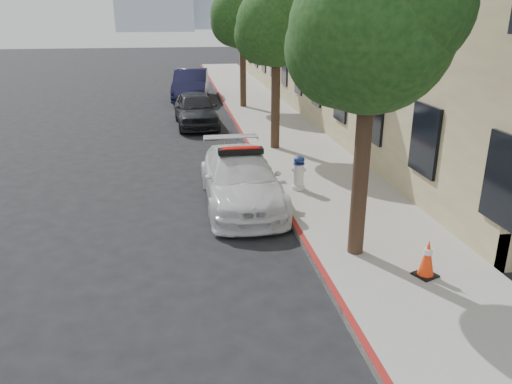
{
  "coord_description": "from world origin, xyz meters",
  "views": [
    {
      "loc": [
        -0.4,
        -10.32,
        4.56
      ],
      "look_at": [
        1.16,
        -0.65,
        1.0
      ],
      "focal_mm": 35.0,
      "sensor_mm": 36.0,
      "label": 1
    }
  ],
  "objects": [
    {
      "name": "curb_strip",
      "position": [
        2.06,
        10.0,
        0.07
      ],
      "size": [
        0.12,
        50.0,
        0.15
      ],
      "primitive_type": "cube",
      "color": "maroon",
      "rests_on": "ground"
    },
    {
      "name": "fire_hydrant",
      "position": [
        2.67,
        1.7,
        0.59
      ],
      "size": [
        0.38,
        0.35,
        0.9
      ],
      "rotation": [
        0.0,
        0.0,
        -0.28
      ],
      "color": "silver",
      "rests_on": "sidewalk"
    },
    {
      "name": "traffic_cone",
      "position": [
        3.8,
        -3.1,
        0.49
      ],
      "size": [
        0.47,
        0.47,
        0.69
      ],
      "rotation": [
        0.0,
        0.0,
        0.39
      ],
      "color": "black",
      "rests_on": "sidewalk"
    },
    {
      "name": "parked_car_mid",
      "position": [
        0.43,
        10.58,
        0.7
      ],
      "size": [
        1.86,
        4.21,
        1.41
      ],
      "primitive_type": "imported",
      "rotation": [
        0.0,
        0.0,
        0.05
      ],
      "color": "black",
      "rests_on": "ground"
    },
    {
      "name": "parked_car_far",
      "position": [
        0.49,
        17.21,
        0.82
      ],
      "size": [
        2.23,
        5.11,
        1.63
      ],
      "primitive_type": "imported",
      "rotation": [
        0.0,
        0.0,
        -0.1
      ],
      "color": "#161536",
      "rests_on": "ground"
    },
    {
      "name": "tree_near",
      "position": [
        2.93,
        -2.01,
        4.27
      ],
      "size": [
        2.92,
        2.82,
        5.62
      ],
      "color": "black",
      "rests_on": "sidewalk"
    },
    {
      "name": "sidewalk",
      "position": [
        3.6,
        10.0,
        0.07
      ],
      "size": [
        3.2,
        50.0,
        0.15
      ],
      "primitive_type": "cube",
      "color": "gray",
      "rests_on": "ground"
    },
    {
      "name": "tree_far",
      "position": [
        2.93,
        13.99,
        4.39
      ],
      "size": [
        3.1,
        3.0,
        5.81
      ],
      "color": "black",
      "rests_on": "sidewalk"
    },
    {
      "name": "tree_mid",
      "position": [
        2.93,
        5.99,
        4.16
      ],
      "size": [
        2.77,
        2.64,
        5.43
      ],
      "color": "black",
      "rests_on": "sidewalk"
    },
    {
      "name": "ground",
      "position": [
        0.0,
        0.0,
        0.0
      ],
      "size": [
        120.0,
        120.0,
        0.0
      ],
      "primitive_type": "plane",
      "color": "black",
      "rests_on": "ground"
    },
    {
      "name": "police_car",
      "position": [
        1.1,
        1.29,
        0.66
      ],
      "size": [
        1.84,
        4.51,
        1.46
      ],
      "rotation": [
        0.0,
        0.0,
        0.0
      ],
      "color": "white",
      "rests_on": "ground"
    },
    {
      "name": "building",
      "position": [
        9.2,
        15.0,
        5.0
      ],
      "size": [
        8.0,
        36.0,
        10.0
      ],
      "primitive_type": "cube",
      "color": "tan",
      "rests_on": "ground"
    }
  ]
}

